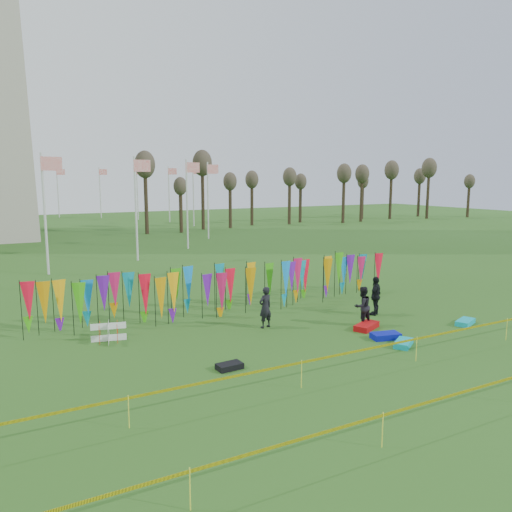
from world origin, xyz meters
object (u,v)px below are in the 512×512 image
kite_bag_black (229,366)px  kite_bag_teal (465,322)px  person_left (265,307)px  person_mid (362,306)px  kite_bag_turquoise (403,343)px  box_kite (109,332)px  person_right (376,296)px  kite_bag_red (367,326)px  kite_bag_blue (386,336)px

kite_bag_black → kite_bag_teal: (11.37, -0.19, 0.01)m
person_left → person_mid: (3.86, -1.74, -0.03)m
person_left → kite_bag_black: bearing=34.3°
kite_bag_turquoise → kite_bag_teal: kite_bag_turquoise is taller
box_kite → person_left: bearing=-11.6°
person_mid → kite_bag_teal: size_ratio=1.56×
person_mid → person_right: bearing=-151.4°
kite_bag_black → kite_bag_teal: kite_bag_teal is taller
person_right → kite_bag_red: bearing=10.6°
kite_bag_blue → kite_bag_red: (0.19, 1.38, 0.00)m
person_left → kite_bag_red: person_left is taller
person_left → person_right: bearing=160.9°
person_left → kite_bag_blue: (3.53, -3.60, -0.78)m
person_right → kite_bag_blue: (-2.03, -2.93, -0.80)m
box_kite → kite_bag_teal: size_ratio=0.68×
kite_bag_teal → kite_bag_red: bearing=160.4°
person_mid → kite_bag_red: 0.90m
kite_bag_blue → person_mid: bearing=79.9°
kite_bag_black → kite_bag_blue: bearing=-0.4°
box_kite → person_mid: person_mid is taller
kite_bag_turquoise → kite_bag_red: size_ratio=0.81×
box_kite → kite_bag_black: (2.98, -4.85, -0.28)m
box_kite → person_right: person_right is taller
kite_bag_blue → kite_bag_red: size_ratio=0.86×
kite_bag_black → kite_bag_red: bearing=10.7°
person_right → kite_bag_turquoise: (-2.03, -3.92, -0.81)m
kite_bag_turquoise → kite_bag_blue: size_ratio=0.95×
kite_bag_red → person_left: bearing=149.2°
person_mid → person_left: bearing=-27.9°
person_left → person_mid: person_left is taller
box_kite → person_left: (6.35, -1.30, 0.52)m
kite_bag_blue → kite_bag_teal: bearing=-1.9°
kite_bag_turquoise → person_mid: bearing=83.2°
person_mid → person_right: size_ratio=0.95×
person_left → kite_bag_blue: bearing=122.2°
person_mid → kite_bag_blue: bearing=76.2°
kite_bag_blue → kite_bag_black: (-6.89, 0.05, -0.02)m
person_mid → kite_bag_turquoise: person_mid is taller
person_left → kite_bag_turquoise: 5.84m
kite_bag_turquoise → kite_bag_black: (-6.89, 1.03, -0.01)m
kite_bag_blue → person_right: bearing=55.3°
kite_bag_teal → box_kite: bearing=160.6°
kite_bag_black → person_left: bearing=46.6°
kite_bag_turquoise → kite_bag_blue: (0.00, 0.99, 0.01)m
kite_bag_red → person_right: bearing=40.2°
box_kite → kite_bag_red: size_ratio=0.58×
kite_bag_turquoise → kite_bag_red: 2.38m
person_left → person_mid: size_ratio=1.03×
kite_bag_blue → kite_bag_black: 6.89m
kite_bag_blue → person_left: bearing=134.4°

